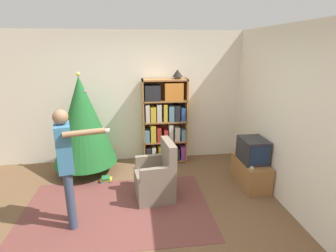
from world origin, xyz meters
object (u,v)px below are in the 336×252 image
(standing_person, at_px, (66,160))
(table_lamp, at_px, (177,73))
(television, at_px, (253,150))
(bookshelf, at_px, (165,122))
(christmas_tree, at_px, (83,121))
(armchair, at_px, (157,179))

(standing_person, relative_size, table_lamp, 7.88)
(standing_person, bearing_deg, television, 89.96)
(bookshelf, relative_size, standing_person, 1.08)
(christmas_tree, xyz_separation_m, armchair, (1.24, -1.03, -0.69))
(armchair, distance_m, table_lamp, 2.09)
(television, distance_m, armchair, 1.67)
(standing_person, bearing_deg, bookshelf, 128.02)
(christmas_tree, bearing_deg, table_lamp, 11.13)
(standing_person, height_order, table_lamp, table_lamp)
(armchair, xyz_separation_m, table_lamp, (0.53, 1.37, 1.47))
(table_lamp, bearing_deg, armchair, -111.23)
(christmas_tree, height_order, table_lamp, christmas_tree)
(television, xyz_separation_m, armchair, (-1.63, -0.20, -0.31))
(armchair, relative_size, table_lamp, 4.60)
(christmas_tree, distance_m, armchair, 1.75)
(armchair, relative_size, standing_person, 0.58)
(television, height_order, standing_person, standing_person)
(armchair, bearing_deg, bookshelf, 161.35)
(bookshelf, bearing_deg, standing_person, -127.64)
(bookshelf, distance_m, christmas_tree, 1.56)
(bookshelf, distance_m, armchair, 1.49)
(christmas_tree, relative_size, armchair, 2.04)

